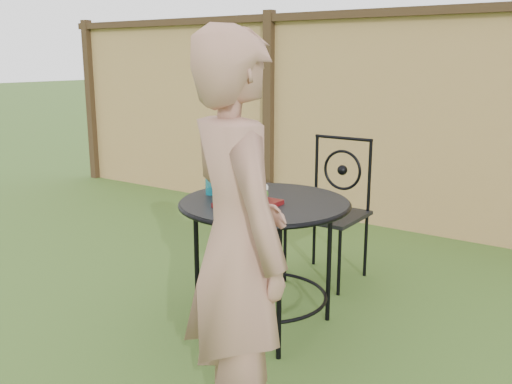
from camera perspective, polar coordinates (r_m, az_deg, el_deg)
ground at (r=3.37m, az=-0.50°, el=-12.59°), size 60.00×60.00×0.00m
fence at (r=5.01m, az=14.18°, el=6.93°), size 8.00×0.12×1.90m
patio_table at (r=3.08m, az=0.86°, el=-3.37°), size 0.92×0.92×0.72m
patio_chair at (r=3.85m, az=7.51°, el=-1.34°), size 0.46×0.46×0.95m
diner at (r=2.11m, az=-1.87°, el=-5.50°), size 0.69×0.62×1.58m
salad_plate at (r=2.94m, az=-0.79°, el=-1.17°), size 0.27×0.27×0.02m
salad at (r=2.93m, az=-0.79°, el=-0.18°), size 0.21×0.21×0.08m
fork at (r=2.89m, az=-0.64°, el=2.30°), size 0.01×0.01×0.18m
drinking_glass at (r=3.18m, az=-4.37°, el=1.01°), size 0.08×0.08×0.14m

